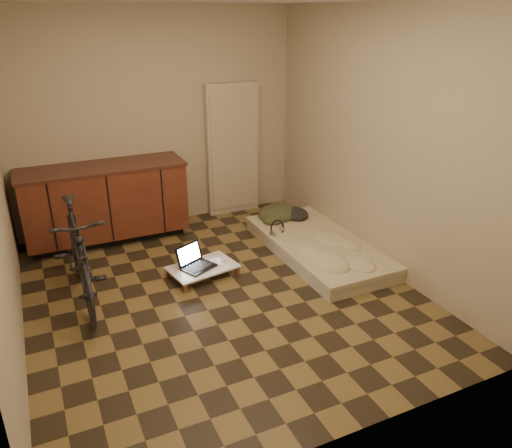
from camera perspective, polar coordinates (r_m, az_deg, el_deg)
name	(u,v)px	position (r m, az deg, el deg)	size (l,w,h in m)	color
room_shell	(216,162)	(4.37, -4.58, 7.02)	(3.50, 4.00, 2.60)	brown
cabinets	(105,203)	(6.04, -16.83, 2.36)	(1.84, 0.62, 0.91)	black
appliance_panel	(232,150)	(6.57, -2.71, 8.47)	(0.70, 0.10, 1.70)	#C3B69A
bicycle	(78,250)	(4.80, -19.66, -2.76)	(0.47, 1.61, 1.04)	black
futon	(318,247)	(5.63, 7.07, -2.58)	(0.92, 1.92, 0.16)	#BCB196
clothing_pile	(283,209)	(6.14, 3.07, 1.75)	(0.54, 0.45, 0.22)	#363B22
headphones	(277,228)	(5.69, 2.45, -0.41)	(0.22, 0.20, 0.15)	black
lap_desk	(203,267)	(5.14, -6.12, -4.97)	(0.73, 0.54, 0.11)	brown
laptop	(195,262)	(5.12, -6.96, -4.36)	(0.41, 0.39, 0.22)	black
mouse	(221,260)	(5.21, -4.06, -4.09)	(0.06, 0.10, 0.03)	white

